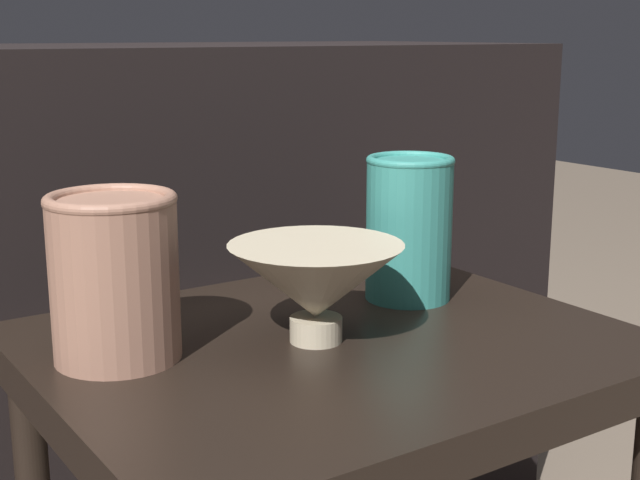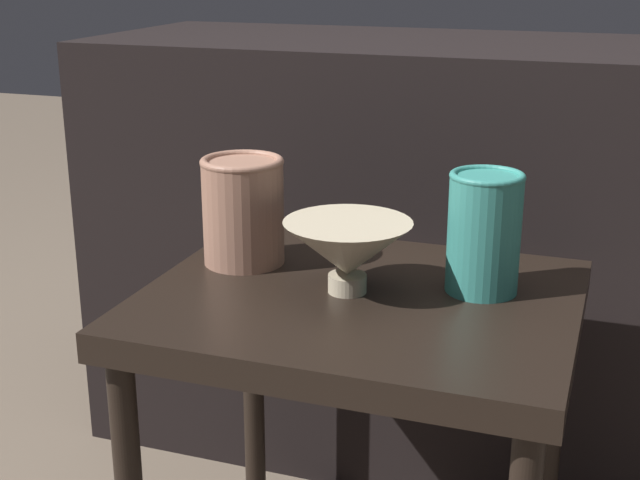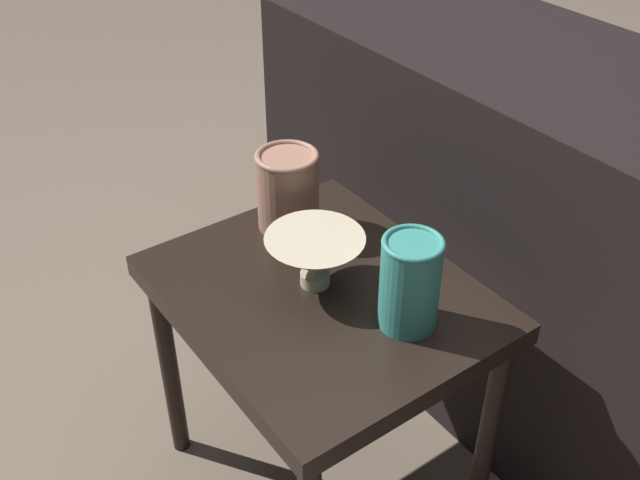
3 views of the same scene
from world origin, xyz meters
The scene contains 5 objects.
table centered at (0.00, 0.00, 0.45)m, with size 0.57×0.47×0.52m.
couch_backdrop centered at (0.00, 0.55, 0.40)m, with size 1.32×0.50×0.80m.
bowl centered at (-0.02, 0.00, 0.58)m, with size 0.17×0.17×0.10m.
vase_textured_left centered at (-0.20, 0.06, 0.60)m, with size 0.12×0.12×0.16m.
vase_colorful_right centered at (0.15, 0.06, 0.60)m, with size 0.10×0.10×0.16m.
Camera 1 is at (-0.48, -0.69, 0.81)m, focal length 50.00 mm.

